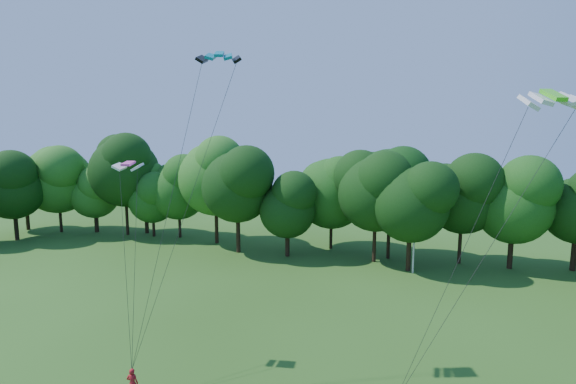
% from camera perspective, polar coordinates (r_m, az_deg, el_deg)
% --- Properties ---
extents(utility_pole, '(1.37, 0.62, 7.25)m').
position_cam_1_polar(utility_pole, '(45.44, 15.72, -5.35)').
color(utility_pole, silver).
rests_on(utility_pole, ground).
extents(kite_flyer_left, '(0.70, 0.56, 1.66)m').
position_cam_1_polar(kite_flyer_left, '(26.95, -19.15, -21.96)').
color(kite_flyer_left, '#A4151C').
rests_on(kite_flyer_left, ground).
extents(kite_teal, '(2.64, 1.87, 0.49)m').
position_cam_1_polar(kite_teal, '(26.53, -8.73, 16.93)').
color(kite_teal, '#046E89').
rests_on(kite_teal, ground).
extents(kite_green, '(2.99, 2.23, 0.62)m').
position_cam_1_polar(kite_green, '(22.42, 30.65, 10.55)').
color(kite_green, '#44CA1E').
rests_on(kite_green, ground).
extents(kite_pink, '(1.82, 1.12, 0.27)m').
position_cam_1_polar(kite_pink, '(28.07, -19.63, 3.43)').
color(kite_pink, '#ED41AF').
rests_on(kite_pink, ground).
extents(tree_back_west, '(6.90, 6.90, 10.04)m').
position_cam_1_polar(tree_back_west, '(62.82, -17.70, 0.60)').
color(tree_back_west, '#371E16').
rests_on(tree_back_west, ground).
extents(tree_back_center, '(9.82, 9.82, 14.29)m').
position_cam_1_polar(tree_back_center, '(48.99, 12.89, 1.86)').
color(tree_back_center, black).
rests_on(tree_back_center, ground).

